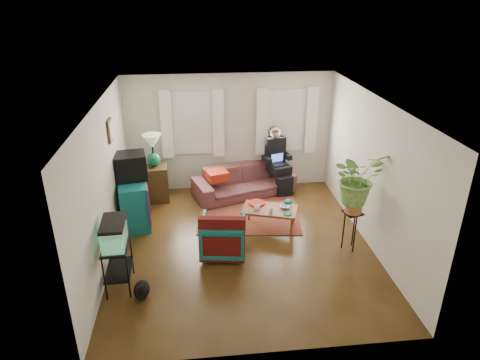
{
  "coord_description": "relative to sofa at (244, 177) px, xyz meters",
  "views": [
    {
      "loc": [
        -0.75,
        -6.47,
        4.22
      ],
      "look_at": [
        0.0,
        0.4,
        1.1
      ],
      "focal_mm": 32.0,
      "sensor_mm": 36.0,
      "label": 1
    }
  ],
  "objects": [
    {
      "name": "coffee_table",
      "position": [
        0.31,
        -1.51,
        -0.22
      ],
      "size": [
        1.13,
        0.84,
        0.42
      ],
      "primitive_type": "cube",
      "rotation": [
        0.0,
        0.0,
        -0.31
      ],
      "color": "brown",
      "rests_on": "floor"
    },
    {
      "name": "area_rug",
      "position": [
        -0.01,
        -0.96,
        -0.42
      ],
      "size": [
        2.18,
        1.83,
        0.01
      ],
      "primitive_type": "cube",
      "rotation": [
        0.0,
        0.0,
        -0.12
      ],
      "color": "brown",
      "rests_on": "floor"
    },
    {
      "name": "crt_tv",
      "position": [
        -2.26,
        -0.93,
        0.73
      ],
      "size": [
        0.64,
        0.6,
        0.49
      ],
      "primitive_type": "cube",
      "rotation": [
        0.0,
        0.0,
        0.18
      ],
      "color": "black",
      "rests_on": "dresser"
    },
    {
      "name": "black_cat",
      "position": [
        -1.92,
        -3.29,
        -0.28
      ],
      "size": [
        0.33,
        0.41,
        0.31
      ],
      "primitive_type": "ellipsoid",
      "rotation": [
        0.0,
        0.0,
        0.28
      ],
      "color": "black",
      "rests_on": "floor"
    },
    {
      "name": "floor",
      "position": [
        -0.27,
        -2.05,
        -0.43
      ],
      "size": [
        4.5,
        5.0,
        0.01
      ],
      "primitive_type": "cube",
      "color": "#4F2B14",
      "rests_on": "ground"
    },
    {
      "name": "sofa",
      "position": [
        0.0,
        0.0,
        0.0
      ],
      "size": [
        2.36,
        1.48,
        0.86
      ],
      "primitive_type": "imported",
      "rotation": [
        0.0,
        0.0,
        0.3
      ],
      "color": "brown",
      "rests_on": "floor"
    },
    {
      "name": "birdcage",
      "position": [
        0.6,
        -1.75,
        0.13
      ],
      "size": [
        0.21,
        0.21,
        0.29
      ],
      "primitive_type": null,
      "rotation": [
        0.0,
        0.0,
        -0.31
      ],
      "color": "#115B6B",
      "rests_on": "coffee_table"
    },
    {
      "name": "wall_left",
      "position": [
        -2.52,
        -2.05,
        0.87
      ],
      "size": [
        0.01,
        5.0,
        2.6
      ],
      "primitive_type": "cube",
      "color": "silver",
      "rests_on": "floor"
    },
    {
      "name": "ceiling",
      "position": [
        -0.27,
        -2.05,
        2.17
      ],
      "size": [
        4.5,
        5.0,
        0.01
      ],
      "primitive_type": "cube",
      "color": "white",
      "rests_on": "wall_back"
    },
    {
      "name": "side_table",
      "position": [
        -1.92,
        -0.02,
        -0.04
      ],
      "size": [
        0.57,
        0.57,
        0.78
      ],
      "primitive_type": "cube",
      "rotation": [
        0.0,
        0.0,
        0.07
      ],
      "color": "#432719",
      "rests_on": "floor"
    },
    {
      "name": "wall_front",
      "position": [
        -0.27,
        -4.55,
        0.87
      ],
      "size": [
        4.5,
        0.01,
        2.6
      ],
      "primitive_type": "cube",
      "color": "silver",
      "rests_on": "floor"
    },
    {
      "name": "picture_frame",
      "position": [
        -2.49,
        -1.2,
        1.52
      ],
      "size": [
        0.04,
        0.32,
        0.4
      ],
      "primitive_type": "cube",
      "color": "#3D2616",
      "rests_on": "wall_left"
    },
    {
      "name": "aquarium_stand",
      "position": [
        -2.27,
        -2.99,
        -0.05
      ],
      "size": [
        0.4,
        0.69,
        0.75
      ],
      "primitive_type": "cube",
      "rotation": [
        0.0,
        0.0,
        0.04
      ],
      "color": "black",
      "rests_on": "floor"
    },
    {
      "name": "window_left",
      "position": [
        -1.07,
        0.43,
        1.12
      ],
      "size": [
        1.08,
        0.04,
        1.38
      ],
      "primitive_type": "cube",
      "color": "white",
      "rests_on": "wall_back"
    },
    {
      "name": "cup_b",
      "position": [
        0.3,
        -1.68,
        0.03
      ],
      "size": [
        0.12,
        0.12,
        0.09
      ],
      "primitive_type": "imported",
      "rotation": [
        0.0,
        0.0,
        -0.31
      ],
      "color": "beige",
      "rests_on": "coffee_table"
    },
    {
      "name": "window_right",
      "position": [
        0.98,
        0.43,
        1.12
      ],
      "size": [
        1.08,
        0.04,
        1.38
      ],
      "primitive_type": "cube",
      "color": "white",
      "rests_on": "wall_back"
    },
    {
      "name": "dresser",
      "position": [
        -2.26,
        -1.04,
        0.03
      ],
      "size": [
        0.68,
        1.09,
        0.92
      ],
      "primitive_type": "cube",
      "rotation": [
        0.0,
        0.0,
        0.18
      ],
      "color": "#105261",
      "rests_on": "floor"
    },
    {
      "name": "wall_back",
      "position": [
        -0.27,
        0.45,
        0.87
      ],
      "size": [
        4.5,
        0.01,
        2.6
      ],
      "primitive_type": "cube",
      "color": "silver",
      "rests_on": "floor"
    },
    {
      "name": "table_lamp",
      "position": [
        -1.92,
        -0.02,
        0.68
      ],
      "size": [
        0.43,
        0.43,
        0.71
      ],
      "primitive_type": null,
      "rotation": [
        0.0,
        0.0,
        0.07
      ],
      "color": "white",
      "rests_on": "side_table"
    },
    {
      "name": "aquarium",
      "position": [
        -2.27,
        -2.99,
        0.52
      ],
      "size": [
        0.36,
        0.63,
        0.4
      ],
      "primitive_type": "cube",
      "rotation": [
        0.0,
        0.0,
        0.04
      ],
      "color": "#7FD899",
      "rests_on": "aquarium_stand"
    },
    {
      "name": "cup_a",
      "position": [
        0.06,
        -1.53,
        0.03
      ],
      "size": [
        0.14,
        0.14,
        0.09
      ],
      "primitive_type": "imported",
      "rotation": [
        0.0,
        0.0,
        -0.31
      ],
      "color": "white",
      "rests_on": "coffee_table"
    },
    {
      "name": "potted_plant",
      "position": [
        1.59,
        -2.36,
        0.79
      ],
      "size": [
        0.98,
        0.9,
        0.92
      ],
      "primitive_type": "imported",
      "rotation": [
        0.0,
        0.0,
        0.26
      ],
      "color": "#599947",
      "rests_on": "plant_stand"
    },
    {
      "name": "bowl",
      "position": [
        0.6,
        -1.51,
        0.01
      ],
      "size": [
        0.25,
        0.25,
        0.05
      ],
      "primitive_type": "imported",
      "rotation": [
        0.0,
        0.0,
        -0.31
      ],
      "color": "white",
      "rests_on": "coffee_table"
    },
    {
      "name": "serape_throw",
      "position": [
        -0.67,
        -2.54,
        0.1
      ],
      "size": [
        0.77,
        0.28,
        0.62
      ],
      "primitive_type": "cube",
      "rotation": [
        0.0,
        0.0,
        -0.14
      ],
      "color": "#9E0A0A",
      "rests_on": "armchair"
    },
    {
      "name": "seated_person",
      "position": [
        0.76,
        0.24,
        0.22
      ],
      "size": [
        0.73,
        0.81,
        1.31
      ],
      "primitive_type": null,
      "rotation": [
        0.0,
        0.0,
        0.3
      ],
      "color": "black",
      "rests_on": "sofa"
    },
    {
      "name": "plant_stand",
      "position": [
        1.59,
        -2.36,
        -0.07
      ],
      "size": [
        0.38,
        0.38,
        0.72
      ],
      "primitive_type": "cube",
      "rotation": [
        0.0,
        0.0,
        0.26
      ],
      "color": "black",
      "rests_on": "floor"
    },
    {
      "name": "curtains_right",
      "position": [
        0.98,
        0.35,
        1.12
      ],
      "size": [
        1.36,
        0.06,
        1.5
      ],
      "primitive_type": "cube",
      "color": "white",
      "rests_on": "wall_back"
    },
    {
      "name": "snack_tray",
      "position": [
        0.09,
        -1.29,
        0.01
      ],
      "size": [
        0.39,
        0.39,
        0.04
      ],
      "primitive_type": "cylinder",
      "rotation": [
        0.0,
        0.0,
        -0.31
      ],
      "color": "#B21414",
      "rests_on": "coffee_table"
    },
    {
      "name": "wall_right",
      "position": [
        1.98,
        -2.05,
        0.87
      ],
      "size": [
        0.01,
        5.0,
        2.6
      ],
      "primitive_type": "cube",
      "color": "silver",
      "rests_on": "floor"
    },
    {
      "name": "curtains_left",
      "position": [
        -1.07,
        0.35,
        1.12
      ],
      "size": [
        1.36,
        0.06,
        1.5
      ],
      "primitive_type": "cube",
      "color": "white",
      "rests_on": "wall_back"
    },
    {
      "name": "armchair",
      "position": [
        -0.63,
        -2.26,
        -0.05
      ],
      "size": [
        0.82,
        0.78,
        0.75
      ],
      "primitive_type": "imported",
      "rotation": [
        0.0,
        0.0,
        3.0
      ],
      "color": "#106364",
      "rests_on": "floor"
    }
  ]
}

